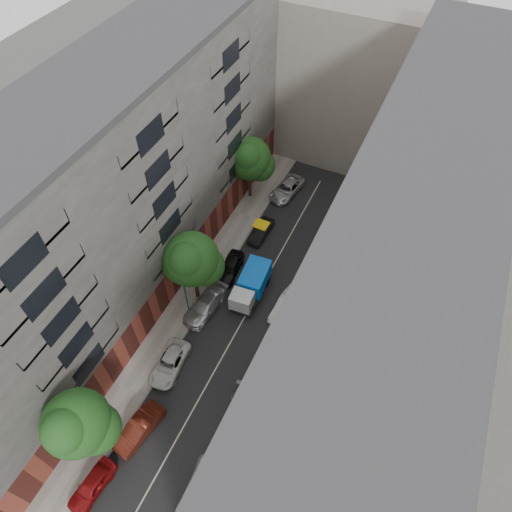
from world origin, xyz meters
The scene contains 24 objects.
ground centered at (0.00, 0.00, 0.00)m, with size 120.00×120.00×0.00m, color #4C4C49.
road_surface centered at (0.00, 0.00, 0.01)m, with size 8.00×44.00×0.02m, color black.
sidewalk_left centered at (-5.50, 0.00, 0.07)m, with size 3.00×44.00×0.15m, color gray.
sidewalk_right centered at (5.50, 0.00, 0.07)m, with size 3.00×44.00×0.15m, color gray.
building_left centered at (-11.00, 0.00, 10.00)m, with size 8.00×44.00×20.00m, color #464441.
building_right centered at (11.00, 0.00, 10.00)m, with size 8.00×44.00×20.00m, color #B7A58E.
building_endcap centered at (0.00, 28.00, 9.00)m, with size 18.00×12.00×18.00m, color gray.
tarp_truck centered at (-0.57, 1.94, 1.38)m, with size 2.55×5.57×2.50m.
car_left_0 centered at (-3.60, -18.12, 0.68)m, with size 1.59×3.96×1.35m, color maroon.
car_left_1 centered at (-2.80, -13.40, 0.74)m, with size 1.56×4.47×1.47m, color #4F190F.
car_left_2 centered at (-3.57, -7.80, 0.64)m, with size 2.14×4.63×1.29m, color silver.
car_left_3 centered at (-3.60, -1.50, 0.75)m, with size 2.10×5.18×1.50m, color #B4B4B9.
car_left_4 centered at (-3.54, 3.40, 0.73)m, with size 1.73×4.29×1.46m, color black.
car_left_5 centered at (-2.80, 9.07, 0.65)m, with size 1.38×3.94×1.30m, color black.
car_left_6 centered at (-2.80, 16.22, 0.70)m, with size 2.32×5.03×1.40m, color silver.
car_right_0 centered at (3.60, -15.24, 0.68)m, with size 2.27×4.93×1.37m, color silver.
car_right_1 centered at (3.60, -9.35, 0.73)m, with size 2.06×5.06×1.47m, color slate.
car_right_2 centered at (3.60, -4.60, 0.65)m, with size 1.53×3.81×1.30m, color black.
car_right_3 centered at (3.13, 1.60, 0.72)m, with size 1.53×4.40×1.45m, color silver.
tree_near centered at (-4.50, -16.03, 6.16)m, with size 4.86×4.51×8.76m.
tree_mid centered at (-4.92, -0.63, 5.49)m, with size 5.18×4.89×8.08m.
tree_far centered at (-6.30, 13.89, 5.26)m, with size 4.95×4.62×7.70m.
lamp_post centered at (-4.66, -2.64, 4.23)m, with size 0.36×0.36×6.65m.
pedestrian centered at (5.21, 6.41, 0.90)m, with size 0.55×0.36×1.50m, color black.
Camera 1 is at (10.24, -20.37, 35.91)m, focal length 32.00 mm.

